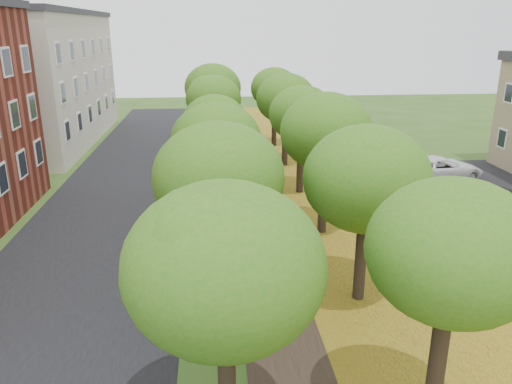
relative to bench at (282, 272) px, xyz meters
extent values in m
cube|color=black|center=(-7.57, 7.75, -0.45)|extent=(8.00, 70.00, 0.01)
cube|color=black|center=(-0.07, 7.75, -0.45)|extent=(3.20, 70.00, 0.01)
cube|color=#A88E1F|center=(4.93, 7.75, -0.45)|extent=(7.50, 70.00, 0.01)
cube|color=black|center=(13.43, 8.75, -0.45)|extent=(9.00, 16.00, 0.01)
ellipsoid|color=#316A16|center=(-2.27, -7.25, 3.94)|extent=(3.98, 3.98, 3.38)
cylinder|color=black|center=(-2.27, -1.25, 1.09)|extent=(0.40, 0.40, 3.10)
ellipsoid|color=#316A16|center=(-2.27, -1.25, 3.94)|extent=(3.98, 3.98, 3.38)
cylinder|color=black|center=(-2.27, 4.75, 1.09)|extent=(0.40, 0.40, 3.10)
ellipsoid|color=#316A16|center=(-2.27, 4.75, 3.94)|extent=(3.98, 3.98, 3.38)
cylinder|color=black|center=(-2.27, 10.75, 1.09)|extent=(0.40, 0.40, 3.10)
ellipsoid|color=#316A16|center=(-2.27, 10.75, 3.94)|extent=(3.98, 3.98, 3.38)
cylinder|color=black|center=(-2.27, 16.75, 1.09)|extent=(0.40, 0.40, 3.10)
ellipsoid|color=#316A16|center=(-2.27, 16.75, 3.94)|extent=(3.98, 3.98, 3.38)
cylinder|color=black|center=(-2.27, 22.75, 1.09)|extent=(0.40, 0.40, 3.10)
ellipsoid|color=#316A16|center=(-2.27, 22.75, 3.94)|extent=(3.98, 3.98, 3.38)
cylinder|color=black|center=(2.53, -7.25, 1.09)|extent=(0.40, 0.40, 3.10)
ellipsoid|color=#316A16|center=(2.53, -7.25, 3.94)|extent=(3.98, 3.98, 3.38)
cylinder|color=black|center=(2.53, -1.25, 1.09)|extent=(0.40, 0.40, 3.10)
ellipsoid|color=#316A16|center=(2.53, -1.25, 3.94)|extent=(3.98, 3.98, 3.38)
cylinder|color=black|center=(2.53, 4.75, 1.09)|extent=(0.40, 0.40, 3.10)
ellipsoid|color=#316A16|center=(2.53, 4.75, 3.94)|extent=(3.98, 3.98, 3.38)
cylinder|color=black|center=(2.53, 10.75, 1.09)|extent=(0.40, 0.40, 3.10)
ellipsoid|color=#316A16|center=(2.53, 10.75, 3.94)|extent=(3.98, 3.98, 3.38)
cylinder|color=black|center=(2.53, 16.75, 1.09)|extent=(0.40, 0.40, 3.10)
ellipsoid|color=#316A16|center=(2.53, 16.75, 3.94)|extent=(3.98, 3.98, 3.38)
cylinder|color=black|center=(2.53, 22.75, 1.09)|extent=(0.40, 0.40, 3.10)
ellipsoid|color=#316A16|center=(2.53, 22.75, 3.94)|extent=(3.98, 3.98, 3.38)
cube|color=beige|center=(-17.07, 25.75, 4.55)|extent=(10.00, 20.00, 10.00)
cube|color=#2D2D33|center=(-17.07, 25.75, 9.75)|extent=(10.30, 20.30, 0.40)
cube|color=#2C382F|center=(0.06, 0.00, 0.01)|extent=(0.60, 1.88, 0.04)
cube|color=#2C382F|center=(-0.20, -0.01, 0.28)|extent=(0.17, 1.84, 0.27)
cube|color=silver|center=(0.12, -0.83, -0.22)|extent=(0.52, 0.10, 0.46)
cube|color=silver|center=(0.00, 0.84, -0.22)|extent=(0.52, 0.10, 0.46)
cube|color=silver|center=(0.12, -0.83, 0.19)|extent=(0.46, 0.09, 0.04)
cube|color=silver|center=(0.00, 0.84, 0.19)|extent=(0.46, 0.09, 0.04)
imported|color=silver|center=(10.93, 3.60, 0.17)|extent=(3.69, 1.50, 1.25)
imported|color=maroon|center=(10.93, 4.70, 0.26)|extent=(4.52, 2.19, 1.43)
imported|color=#38383D|center=(12.13, 6.86, 0.20)|extent=(4.86, 3.42, 1.31)
imported|color=white|center=(11.54, 12.22, 0.30)|extent=(5.82, 3.52, 1.51)
camera|label=1|loc=(-2.44, -16.40, 8.62)|focal=35.00mm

